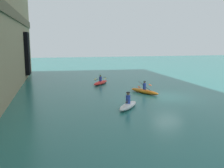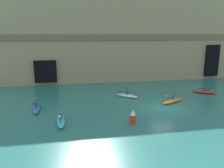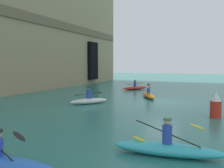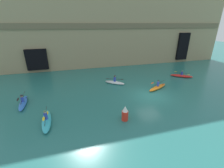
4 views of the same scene
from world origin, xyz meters
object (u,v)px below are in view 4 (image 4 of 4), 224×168
Objects in this scene: kayak_cyan at (46,120)px; kayak_white at (115,82)px; kayak_red at (181,76)px; kayak_orange at (158,87)px; kayak_blue at (23,103)px; marker_buoy at (125,114)px.

kayak_cyan is 1.28× the size of kayak_white.
kayak_white reaches higher than kayak_red.
kayak_blue is (-15.55, 0.17, -0.02)m from kayak_orange.
kayak_orange is 15.55m from kayak_blue.
kayak_orange is at bearing -174.30° from kayak_white.
kayak_orange is 0.99× the size of kayak_cyan.
marker_buoy reaches higher than kayak_red.
kayak_blue is at bearing 149.92° from marker_buoy.
marker_buoy is (6.49, -1.39, 0.41)m from kayak_cyan.
kayak_blue is at bearing 41.88° from kayak_red.
kayak_red is at bearing 33.53° from marker_buoy.
kayak_white is at bearing 121.06° from kayak_orange.
kayak_blue is at bearing 153.21° from kayak_orange.
kayak_red is (21.62, 2.90, -0.01)m from kayak_blue.
marker_buoy reaches higher than kayak_orange.
marker_buoy is (-6.34, -5.17, 0.40)m from kayak_orange.
kayak_orange is 2.45× the size of marker_buoy.
kayak_orange reaches higher than kayak_blue.
kayak_red is at bearing 92.70° from kayak_blue.
kayak_red is 2.32× the size of marker_buoy.
kayak_orange is at bearing 39.17° from marker_buoy.
kayak_cyan reaches higher than kayak_blue.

